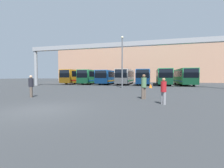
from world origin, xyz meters
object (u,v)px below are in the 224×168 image
object	(u,v)px
traffic_cone	(151,86)
lamp_post	(122,60)
pedestrian_near_right	(31,86)
bus_slot_1	(92,76)
bus_slot_2	(109,76)
bus_slot_0	(77,76)
pedestrian_near_left	(164,90)
bus_slot_4	(144,76)
pedestrian_near_center	(144,86)
bus_slot_5	(163,76)
bus_slot_6	(184,76)
bus_slot_3	(126,76)

from	to	relation	value
traffic_cone	lamp_post	xyz separation A→B (m)	(-4.11, -1.21, 3.88)
traffic_cone	pedestrian_near_right	bearing A→B (deg)	-125.87
bus_slot_1	bus_slot_2	size ratio (longest dim) A/B	0.90
bus_slot_0	pedestrian_near_left	bearing A→B (deg)	-51.92
bus_slot_1	bus_slot_4	world-z (taller)	bus_slot_1
pedestrian_near_center	bus_slot_5	bearing A→B (deg)	-135.10
bus_slot_0	lamp_post	size ratio (longest dim) A/B	1.45
pedestrian_near_left	traffic_cone	xyz separation A→B (m)	(-0.85, 13.57, -0.57)
lamp_post	bus_slot_5	bearing A→B (deg)	59.10
pedestrian_near_right	bus_slot_5	bearing A→B (deg)	-63.42
bus_slot_5	lamp_post	xyz separation A→B (m)	(-6.55, -10.95, 2.37)
bus_slot_0	traffic_cone	xyz separation A→B (m)	(16.93, -9.12, -1.53)
bus_slot_5	bus_slot_6	bearing A→B (deg)	-4.69
bus_slot_2	traffic_cone	size ratio (longest dim) A/B	20.55
bus_slot_5	traffic_cone	xyz separation A→B (m)	(-2.44, -9.74, -1.51)
bus_slot_3	bus_slot_4	bearing A→B (deg)	2.55
bus_slot_0	lamp_post	xyz separation A→B (m)	(12.81, -10.33, 2.35)
bus_slot_1	bus_slot_5	xyz separation A→B (m)	(15.49, 0.84, 0.03)
bus_slot_4	traffic_cone	xyz separation A→B (m)	(1.43, -8.98, -1.46)
bus_slot_6	lamp_post	world-z (taller)	lamp_post
bus_slot_3	pedestrian_near_right	xyz separation A→B (m)	(-4.10, -21.81, -0.84)
bus_slot_3	traffic_cone	distance (m)	10.39
bus_slot_3	lamp_post	size ratio (longest dim) A/B	1.37
bus_slot_6	pedestrian_near_center	distance (m)	22.12
traffic_cone	bus_slot_4	bearing A→B (deg)	99.07
lamp_post	pedestrian_near_left	bearing A→B (deg)	-68.11
bus_slot_2	pedestrian_near_right	distance (m)	22.52
bus_slot_4	bus_slot_6	distance (m)	7.76
bus_slot_0	pedestrian_near_left	size ratio (longest dim) A/B	6.85
bus_slot_0	pedestrian_near_right	xyz separation A→B (m)	(7.52, -22.13, -0.86)
bus_slot_4	bus_slot_1	bearing A→B (deg)	-179.62
bus_slot_0	bus_slot_6	distance (m)	23.24
bus_slot_0	bus_slot_3	xyz separation A→B (m)	(11.62, -0.32, -0.02)
bus_slot_1	bus_slot_3	xyz separation A→B (m)	(7.75, -0.10, 0.02)
pedestrian_near_right	traffic_cone	size ratio (longest dim) A/B	3.12
lamp_post	bus_slot_6	bearing A→B (deg)	45.56
bus_slot_5	pedestrian_near_center	distance (m)	21.58
pedestrian_near_right	bus_slot_4	bearing A→B (deg)	-55.85
bus_slot_3	bus_slot_6	size ratio (longest dim) A/B	0.89
bus_slot_5	pedestrian_near_right	size ratio (longest dim) A/B	6.86
bus_slot_5	bus_slot_0	bearing A→B (deg)	-178.17
bus_slot_5	bus_slot_6	distance (m)	3.89
bus_slot_1	traffic_cone	bearing A→B (deg)	-34.29
bus_slot_3	bus_slot_1	bearing A→B (deg)	179.29
pedestrian_near_left	traffic_cone	bearing A→B (deg)	137.82
pedestrian_near_center	bus_slot_1	bearing A→B (deg)	-95.87
bus_slot_0	traffic_cone	size ratio (longest dim) A/B	19.25
bus_slot_2	pedestrian_near_center	xyz separation A→B (m)	(8.76, -21.13, -0.71)
traffic_cone	bus_slot_5	bearing A→B (deg)	75.94
bus_slot_2	bus_slot_6	world-z (taller)	bus_slot_6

